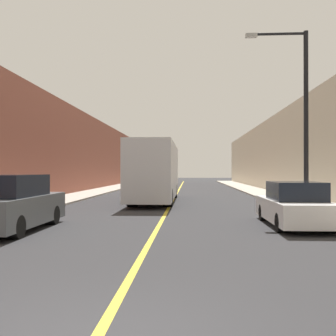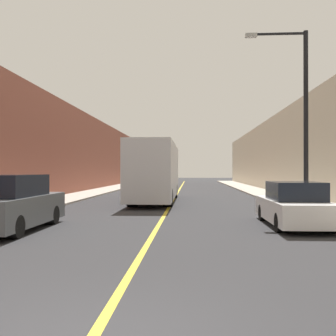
# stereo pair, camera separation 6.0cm
# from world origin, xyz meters

# --- Properties ---
(sidewalk_left) EXTENTS (2.70, 72.00, 0.12)m
(sidewalk_left) POSITION_xyz_m (-7.18, 30.00, 0.06)
(sidewalk_left) COLOR #B2AA9E
(sidewalk_left) RESTS_ON ground
(sidewalk_right) EXTENTS (2.70, 72.00, 0.12)m
(sidewalk_right) POSITION_xyz_m (7.18, 30.00, 0.06)
(sidewalk_right) COLOR #B2AA9E
(sidewalk_right) RESTS_ON ground
(building_row_left) EXTENTS (4.00, 72.00, 7.30)m
(building_row_left) POSITION_xyz_m (-10.53, 30.00, 3.65)
(building_row_left) COLOR brown
(building_row_left) RESTS_ON ground
(building_row_right) EXTENTS (4.00, 72.00, 6.87)m
(building_row_right) POSITION_xyz_m (10.53, 30.00, 3.43)
(building_row_right) COLOR beige
(building_row_right) RESTS_ON ground
(road_center_line) EXTENTS (0.16, 72.00, 0.01)m
(road_center_line) POSITION_xyz_m (0.00, 30.00, 0.00)
(road_center_line) COLOR gold
(road_center_line) RESTS_ON ground
(bus) EXTENTS (2.45, 11.14, 3.57)m
(bus) POSITION_xyz_m (-1.05, 20.33, 1.90)
(bus) COLOR silver
(bus) RESTS_ON ground
(parked_suv_left) EXTENTS (1.89, 4.88, 1.82)m
(parked_suv_left) POSITION_xyz_m (-4.66, 8.24, 0.85)
(parked_suv_left) COLOR #51565B
(parked_suv_left) RESTS_ON ground
(car_right_near) EXTENTS (1.85, 4.77, 1.56)m
(car_right_near) POSITION_xyz_m (4.75, 9.80, 0.70)
(car_right_near) COLOR silver
(car_right_near) RESTS_ON ground
(street_lamp_right) EXTENTS (2.70, 0.24, 7.89)m
(street_lamp_right) POSITION_xyz_m (5.90, 13.11, 4.61)
(street_lamp_right) COLOR black
(street_lamp_right) RESTS_ON sidewalk_right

